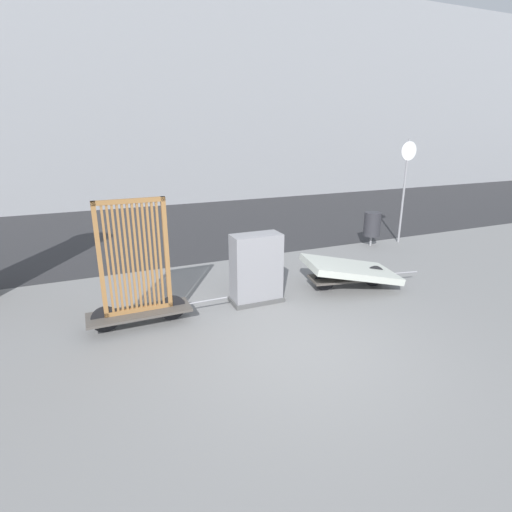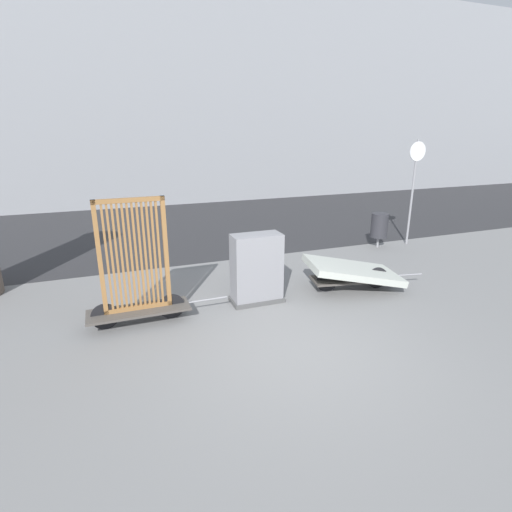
{
  "view_description": "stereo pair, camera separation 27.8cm",
  "coord_description": "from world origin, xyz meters",
  "views": [
    {
      "loc": [
        -2.66,
        -4.55,
        3.13
      ],
      "look_at": [
        0.0,
        1.72,
        0.96
      ],
      "focal_mm": 28.0,
      "sensor_mm": 36.0,
      "label": 1
    },
    {
      "loc": [
        -2.4,
        -4.65,
        3.13
      ],
      "look_at": [
        0.0,
        1.72,
        0.96
      ],
      "focal_mm": 28.0,
      "sensor_mm": 36.0,
      "label": 2
    }
  ],
  "objects": [
    {
      "name": "building_facade",
      "position": [
        0.0,
        14.56,
        4.52
      ],
      "size": [
        48.0,
        4.0,
        9.05
      ],
      "color": "gray",
      "rests_on": "ground_plane"
    },
    {
      "name": "utility_cabinet",
      "position": [
        0.07,
        1.87,
        0.61
      ],
      "size": [
        0.97,
        0.5,
        1.31
      ],
      "color": "#4C4C4C",
      "rests_on": "ground_plane"
    },
    {
      "name": "sign_post",
      "position": [
        5.49,
        4.08,
        1.81
      ],
      "size": [
        0.51,
        0.06,
        2.86
      ],
      "color": "gray",
      "rests_on": "ground_plane"
    },
    {
      "name": "bike_cart_with_bedframe",
      "position": [
        -2.08,
        1.72,
        0.77
      ],
      "size": [
        2.36,
        0.58,
        2.12
      ],
      "rotation": [
        0.0,
        0.0,
        0.01
      ],
      "color": "#4C4742",
      "rests_on": "ground_plane"
    },
    {
      "name": "trash_bin",
      "position": [
        4.5,
        4.09,
        0.62
      ],
      "size": [
        0.45,
        0.45,
        0.95
      ],
      "color": "gray",
      "rests_on": "ground_plane"
    },
    {
      "name": "ground_plane",
      "position": [
        0.0,
        0.0,
        0.0
      ],
      "size": [
        60.0,
        60.0,
        0.0
      ],
      "primitive_type": "plane",
      "color": "slate"
    },
    {
      "name": "road_strip",
      "position": [
        0.0,
        8.5,
        0.0
      ],
      "size": [
        56.0,
        8.12,
        0.01
      ],
      "color": "#2D2D30",
      "rests_on": "ground_plane"
    },
    {
      "name": "bike_cart_with_mattress",
      "position": [
        2.09,
        1.72,
        0.39
      ],
      "size": [
        2.52,
        1.4,
        0.66
      ],
      "rotation": [
        0.0,
        0.0,
        -0.18
      ],
      "color": "#4C4742",
      "rests_on": "ground_plane"
    }
  ]
}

